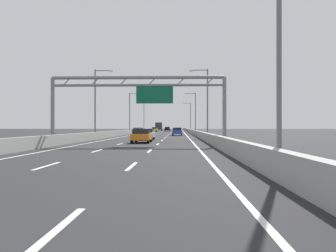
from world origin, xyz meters
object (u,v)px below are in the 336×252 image
object	(u,v)px
streetlamp_right_far	(194,110)
streetlamp_right_near	(273,31)
sign_gantry	(140,92)
streetlamp_right_distant	(190,115)
streetlamp_right_mid	(206,99)
silver_car	(138,131)
box_truck	(159,126)
streetlamp_left_far	(131,111)
black_car	(167,129)
streetlamp_left_distant	(145,115)
orange_car	(142,136)
yellow_car	(154,129)
streetlamp_left_mid	(97,99)
blue_car	(177,131)
white_car	(146,134)

from	to	relation	value
streetlamp_right_far	streetlamp_right_near	bearing A→B (deg)	-90.00
sign_gantry	streetlamp_right_distant	bearing A→B (deg)	84.95
streetlamp_right_mid	streetlamp_right_distant	xyz separation A→B (m)	(0.00, 66.94, 0.00)
silver_car	box_truck	xyz separation A→B (m)	(-0.01, 66.16, 0.94)
streetlamp_left_far	black_car	xyz separation A→B (m)	(7.44, 35.99, -4.62)
streetlamp_left_distant	streetlamp_right_distant	distance (m)	14.93
streetlamp_left_far	silver_car	world-z (taller)	streetlamp_left_far
streetlamp_right_mid	streetlamp_right_far	size ratio (longest dim) A/B	1.00
orange_car	yellow_car	bearing A→B (deg)	92.98
streetlamp_left_mid	streetlamp_right_distant	xyz separation A→B (m)	(14.93, 66.94, 0.00)
yellow_car	streetlamp_left_mid	bearing A→B (deg)	-93.47
orange_car	box_truck	distance (m)	94.06
silver_car	black_car	bearing A→B (deg)	86.19
yellow_car	silver_car	xyz separation A→B (m)	(0.19, -44.67, 0.01)
streetlamp_left_far	silver_car	xyz separation A→B (m)	(3.87, -17.47, -4.65)
streetlamp_right_distant	blue_car	bearing A→B (deg)	-94.47
white_car	box_truck	bearing A→B (deg)	92.22
streetlamp_left_mid	streetlamp_left_distant	size ratio (longest dim) A/B	1.00
orange_car	streetlamp_left_mid	bearing A→B (deg)	122.22
blue_car	yellow_car	xyz separation A→B (m)	(-7.29, 44.35, -0.02)
sign_gantry	black_car	bearing A→B (deg)	90.16
streetlamp_right_mid	orange_car	xyz separation A→B (m)	(-7.47, -11.84, -4.66)
sign_gantry	streetlamp_right_near	xyz separation A→B (m)	(7.26, -18.21, 0.55)
streetlamp_left_mid	orange_car	xyz separation A→B (m)	(7.46, -11.84, -4.66)
streetlamp_right_near	yellow_car	size ratio (longest dim) A/B	2.29
streetlamp_right_near	white_car	size ratio (longest dim) A/B	2.10
orange_car	black_car	xyz separation A→B (m)	(-0.02, 81.29, 0.04)
streetlamp_left_far	blue_car	bearing A→B (deg)	-57.40
streetlamp_left_far	black_car	size ratio (longest dim) A/B	2.23
streetlamp_left_distant	blue_car	xyz separation A→B (m)	(10.97, -50.62, -4.65)
streetlamp_right_distant	black_car	bearing A→B (deg)	161.43
streetlamp_right_near	black_car	xyz separation A→B (m)	(-7.49, 102.92, -4.62)
sign_gantry	silver_car	distance (m)	31.75
streetlamp_left_far	blue_car	world-z (taller)	streetlamp_left_far
streetlamp_right_mid	streetlamp_right_far	world-z (taller)	same
streetlamp_left_distant	silver_car	xyz separation A→B (m)	(3.87, -50.94, -4.65)
streetlamp_left_far	silver_car	distance (m)	18.49
sign_gantry	white_car	distance (m)	11.30
yellow_car	streetlamp_right_mid	bearing A→B (deg)	-79.50
sign_gantry	streetlamp_right_near	distance (m)	19.62
streetlamp_left_far	white_car	bearing A→B (deg)	-79.28
white_car	silver_car	distance (m)	21.00
streetlamp_left_mid	silver_car	xyz separation A→B (m)	(3.87, 16.00, -4.65)
sign_gantry	yellow_car	bearing A→B (deg)	93.00
black_car	silver_car	bearing A→B (deg)	-93.81
orange_car	silver_car	world-z (taller)	orange_car
black_car	white_car	size ratio (longest dim) A/B	0.94
sign_gantry	streetlamp_right_distant	size ratio (longest dim) A/B	1.72
box_truck	orange_car	bearing A→B (deg)	-87.81
streetlamp_right_near	streetlamp_right_mid	distance (m)	33.47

